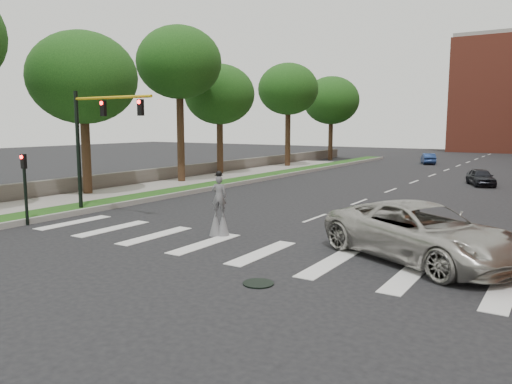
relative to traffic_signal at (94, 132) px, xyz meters
The scene contains 17 objects.
ground_plane 11.04m from the traffic_signal, 17.05° to the right, with size 160.00×160.00×0.00m, color black.
grass_median 17.56m from the traffic_signal, 95.77° to the left, with size 2.00×60.00×0.25m, color #1B4513.
median_curb 17.48m from the traffic_signal, 92.25° to the left, with size 0.20×60.00×0.28m, color gray.
sidewalk_left 9.37m from the traffic_signal, 123.98° to the left, with size 4.00×60.00×0.18m, color gray.
stone_wall 20.64m from the traffic_signal, 110.80° to the left, with size 0.50×56.00×1.10m, color #57514A.
manhole 14.33m from the traffic_signal, 21.36° to the right, with size 0.90×0.90×0.04m, color black.
traffic_signal is the anchor object (origin of this frame).
secondary_signal 4.17m from the traffic_signal, 98.43° to the right, with size 0.25×0.21×3.23m.
stilt_performer 8.72m from the traffic_signal, ahead, with size 0.81×0.65×2.68m.
suv_crossing 16.40m from the traffic_signal, ahead, with size 3.23×7.00×1.95m, color #ABA9A2.
car_near 27.69m from the traffic_signal, 57.96° to the left, with size 1.48×3.68×1.25m, color black.
car_mid 42.37m from the traffic_signal, 81.31° to the left, with size 1.29×3.71×1.22m, color navy.
tree_1 7.73m from the traffic_signal, 144.30° to the left, with size 6.68×6.68×10.21m.
tree_2 14.36m from the traffic_signal, 112.42° to the left, with size 6.36×6.36×11.80m.
tree_3 20.24m from the traffic_signal, 108.25° to the left, with size 6.17×6.17×9.72m.
tree_4 29.90m from the traffic_signal, 99.74° to the left, with size 6.22×6.22×10.74m.
tree_5 42.08m from the traffic_signal, 97.73° to the left, with size 6.98×6.98×10.39m.
Camera 1 is at (10.33, -13.72, 4.58)m, focal length 35.00 mm.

